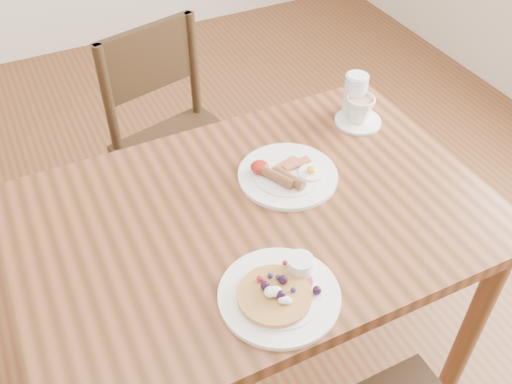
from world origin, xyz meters
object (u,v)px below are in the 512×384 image
dining_table (256,239)px  pancake_plate (280,292)px  water_glass (355,95)px  chair_far (177,138)px  breakfast_plate (287,174)px  teacup_saucer (359,111)px

dining_table → pancake_plate: size_ratio=4.44×
dining_table → pancake_plate: pancake_plate is taller
dining_table → water_glass: bearing=29.5°
chair_far → dining_table: bearing=74.1°
dining_table → chair_far: bearing=88.1°
dining_table → breakfast_plate: (0.13, 0.08, 0.11)m
teacup_saucer → water_glass: water_glass is taller
teacup_saucer → water_glass: (0.01, 0.05, 0.03)m
chair_far → water_glass: size_ratio=6.63×
breakfast_plate → teacup_saucer: bearing=22.3°
pancake_plate → breakfast_plate: size_ratio=1.00×
teacup_saucer → water_glass: bearing=75.9°
breakfast_plate → pancake_plate: bearing=-120.3°
chair_far → teacup_saucer: 0.71m
pancake_plate → water_glass: 0.74m
pancake_plate → water_glass: bearing=44.5°
pancake_plate → teacup_saucer: (0.52, 0.47, 0.03)m
water_glass → dining_table: bearing=-150.5°
chair_far → water_glass: bearing=120.4°
dining_table → breakfast_plate: 0.19m
dining_table → teacup_saucer: size_ratio=8.57×
chair_far → breakfast_plate: 0.69m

